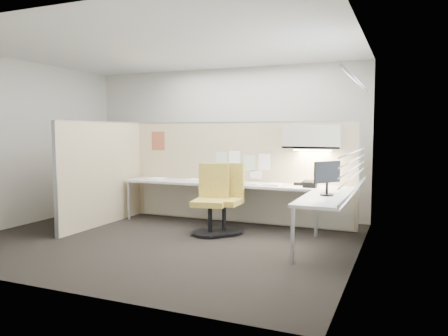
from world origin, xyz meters
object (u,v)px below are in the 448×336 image
at_px(monitor, 327,176).
at_px(phone, 310,184).
at_px(desk, 249,193).
at_px(chair_right, 226,201).
at_px(chair_left, 211,202).

relative_size(monitor, phone, 2.21).
bearing_deg(desk, monitor, -26.67).
xyz_separation_m(chair_right, monitor, (1.63, -0.33, 0.50)).
xyz_separation_m(chair_left, phone, (1.41, 0.63, 0.28)).
bearing_deg(chair_right, phone, 18.65).
relative_size(desk, phone, 19.03).
distance_m(desk, chair_left, 0.70).
relative_size(desk, chair_right, 3.71).
distance_m(chair_left, monitor, 1.87).
bearing_deg(phone, desk, -175.88).
distance_m(chair_right, monitor, 1.73).
bearing_deg(chair_left, monitor, -14.58).
xyz_separation_m(desk, chair_left, (-0.43, -0.54, -0.10)).
height_order(desk, chair_left, chair_left).
bearing_deg(chair_left, desk, 41.74).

